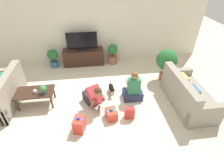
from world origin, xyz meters
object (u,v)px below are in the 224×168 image
at_px(sofa_left, 2,94).
at_px(tabletop_plant, 43,89).
at_px(potted_plant_back_left, 53,57).
at_px(tv_console, 84,57).
at_px(tv, 82,42).
at_px(potted_plant_back_right, 113,54).
at_px(person_kneeling, 94,96).
at_px(person_sitting, 133,89).
at_px(gift_box_a, 79,124).
at_px(gift_box_b, 111,114).
at_px(gift_bag_a, 130,113).
at_px(dog, 112,88).
at_px(coffee_table, 35,93).
at_px(mug, 35,92).
at_px(sofa_right, 187,95).
at_px(potted_plant_corner_right, 166,61).

relative_size(sofa_left, tabletop_plant, 7.70).
xyz_separation_m(sofa_left, potted_plant_back_left, (1.09, 1.86, 0.08)).
distance_m(tv_console, tv, 0.57).
xyz_separation_m(sofa_left, potted_plant_back_right, (3.22, 1.86, 0.07)).
distance_m(person_kneeling, person_sitting, 1.10).
xyz_separation_m(gift_box_a, gift_box_b, (0.77, 0.27, -0.05)).
bearing_deg(tv, potted_plant_back_left, -177.32).
bearing_deg(gift_box_b, gift_bag_a, -6.73).
relative_size(person_kneeling, person_sitting, 0.90).
xyz_separation_m(tv_console, tabletop_plant, (-0.99, -2.15, 0.25)).
xyz_separation_m(potted_plant_back_left, dog, (1.86, -1.83, -0.20)).
height_order(coffee_table, gift_bag_a, coffee_table).
distance_m(tv_console, person_sitting, 2.56).
bearing_deg(potted_plant_back_right, gift_box_b, -98.43).
xyz_separation_m(tv, mug, (-1.21, -2.13, -0.40)).
xyz_separation_m(sofa_left, gift_bag_a, (3.25, -0.99, -0.15)).
xyz_separation_m(sofa_right, gift_box_a, (-2.82, -0.52, -0.13)).
height_order(person_kneeling, gift_box_a, person_kneeling).
bearing_deg(person_sitting, potted_plant_back_right, -82.68).
xyz_separation_m(coffee_table, person_sitting, (2.60, -0.12, -0.05)).
height_order(gift_box_a, gift_bag_a, gift_box_a).
distance_m(sofa_right, gift_bag_a, 1.64).
distance_m(sofa_right, mug, 3.94).
distance_m(person_sitting, gift_box_a, 1.73).
xyz_separation_m(tv, gift_bag_a, (1.10, -2.90, -0.70)).
xyz_separation_m(tv_console, tv, (0.00, 0.00, 0.57)).
height_order(tv, gift_box_b, tv).
bearing_deg(potted_plant_back_right, sofa_left, -150.05).
bearing_deg(person_sitting, sofa_left, -4.47).
xyz_separation_m(gift_box_a, mug, (-1.10, 0.98, 0.29)).
relative_size(potted_plant_back_left, dog, 1.31).
bearing_deg(person_kneeling, sofa_right, -31.32).
bearing_deg(tv, gift_box_b, -77.04).
bearing_deg(sofa_left, tv_console, 131.51).
height_order(sofa_left, mug, sofa_left).
height_order(sofa_right, tabletop_plant, sofa_right).
height_order(dog, tabletop_plant, tabletop_plant).
distance_m(potted_plant_back_right, person_kneeling, 2.44).
bearing_deg(potted_plant_corner_right, potted_plant_back_left, 159.89).
distance_m(tv, gift_box_b, 3.01).
bearing_deg(potted_plant_back_right, sofa_right, -57.19).
relative_size(tv_console, person_sitting, 1.61).
distance_m(potted_plant_back_right, gift_box_b, 2.84).
xyz_separation_m(potted_plant_back_left, gift_box_a, (0.96, -3.06, -0.21)).
bearing_deg(potted_plant_corner_right, tv, 151.68).
bearing_deg(coffee_table, mug, -52.05).
bearing_deg(coffee_table, potted_plant_back_left, 84.58).
height_order(person_sitting, gift_box_a, person_sitting).
height_order(sofa_right, gift_bag_a, sofa_right).
distance_m(potted_plant_back_left, dog, 2.61).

